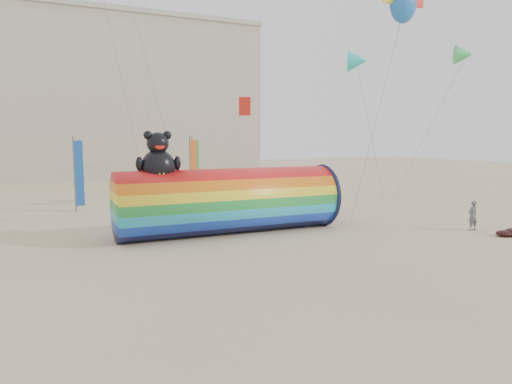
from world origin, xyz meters
name	(u,v)px	position (x,y,z in m)	size (l,w,h in m)	color
ground	(260,247)	(0.00, 0.00, 0.00)	(160.00, 160.00, 0.00)	#CCB58C
hotel_building	(16,96)	(-12.00, 45.95, 10.31)	(60.40, 15.40, 20.60)	#B7AD99
windsock_assembly	(229,199)	(-0.09, 3.66, 1.82)	(11.91, 3.63, 5.49)	red
kite_handler	(473,216)	(12.30, -1.32, 0.82)	(0.60, 0.39, 1.64)	#53575A
festival_banners	(160,169)	(-0.75, 16.96, 2.64)	(10.26, 4.45, 5.20)	#59595E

